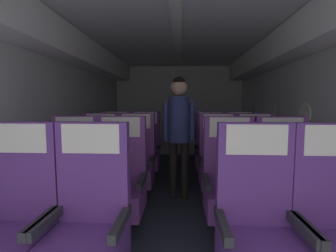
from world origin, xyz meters
The scene contains 18 objects.
ground centered at (0.00, 3.03, -0.01)m, with size 3.46×6.47×0.02m, color #2D3342.
fuselage_shell centered at (0.00, 3.29, 1.66)m, with size 3.34×6.12×2.31m.
seat_a_left_window centered at (-1.05, 1.50, 0.50)m, with size 0.52×0.48×1.18m.
seat_a_left_aisle centered at (-0.55, 1.51, 0.50)m, with size 0.52×0.48×1.18m.
seat_a_right_window centered at (0.55, 1.52, 0.50)m, with size 0.52×0.48×1.18m.
seat_b_left_window centered at (-1.05, 2.35, 0.50)m, with size 0.52×0.48×1.18m.
seat_b_left_aisle centered at (-0.55, 2.32, 0.50)m, with size 0.52×0.48×1.18m.
seat_b_right_aisle centered at (1.06, 2.33, 0.50)m, with size 0.52×0.48×1.18m.
seat_b_right_window centered at (0.55, 2.34, 0.50)m, with size 0.52×0.48×1.18m.
seat_c_left_window centered at (-1.05, 3.16, 0.50)m, with size 0.52×0.48×1.18m.
seat_c_left_aisle centered at (-0.55, 3.16, 0.50)m, with size 0.52×0.48×1.18m.
seat_c_right_aisle centered at (1.04, 3.15, 0.50)m, with size 0.52×0.48×1.18m.
seat_c_right_window centered at (0.56, 3.15, 0.50)m, with size 0.52×0.48×1.18m.
seat_d_left_window centered at (-1.06, 4.00, 0.50)m, with size 0.52×0.48×1.18m.
seat_d_left_aisle centered at (-0.55, 3.98, 0.50)m, with size 0.52×0.48×1.18m.
seat_d_right_aisle centered at (1.04, 3.98, 0.50)m, with size 0.52×0.48×1.18m.
seat_d_right_window centered at (0.56, 3.99, 0.50)m, with size 0.52×0.48×1.18m.
flight_attendant centered at (0.03, 3.26, 1.04)m, with size 0.43×0.28×1.67m.
Camera 1 is at (0.06, 0.06, 1.30)m, focal length 25.13 mm.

